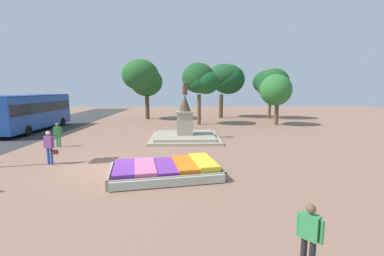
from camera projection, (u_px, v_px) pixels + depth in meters
The scene contains 12 objects.
ground_plane at pixel (105, 168), 12.89m from camera, with size 91.01×91.01×0.00m, color #8C6651.
flower_planter at pixel (166, 170), 11.64m from camera, with size 5.36×3.84×0.64m.
statue_monument at pixel (185, 131), 20.20m from camera, with size 5.36×5.36×4.49m.
city_bus at pixel (32, 111), 23.88m from camera, with size 2.75×9.86×3.37m.
pedestrian_with_handbag at pixel (49, 146), 13.31m from camera, with size 0.73×0.26×1.78m.
pedestrian_near_planter at pixel (309, 234), 5.43m from camera, with size 0.42×0.44×1.53m.
pedestrian_crossing_plaza at pixel (58, 133), 17.40m from camera, with size 0.56×0.28×1.65m.
park_tree_far_left at pixel (275, 90), 27.65m from camera, with size 3.36×3.73×5.50m.
park_tree_behind_statue at pixel (143, 78), 32.99m from camera, with size 4.98×5.36×7.64m.
park_tree_far_right at pixel (201, 80), 27.77m from camera, with size 4.01×3.82×6.75m.
park_tree_street_side at pixel (271, 83), 33.52m from camera, with size 4.48×4.47×6.57m.
park_tree_mid_canopy at pixel (227, 79), 35.24m from camera, with size 5.09×4.44×7.35m.
Camera 1 is at (3.97, -12.57, 3.91)m, focal length 24.00 mm.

